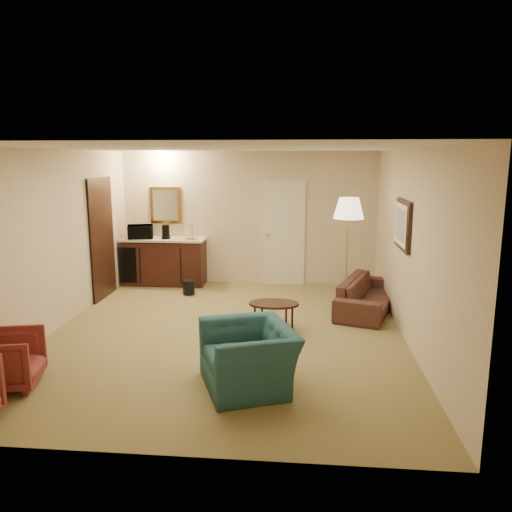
{
  "coord_description": "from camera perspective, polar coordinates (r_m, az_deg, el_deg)",
  "views": [
    {
      "loc": [
        1.06,
        -6.72,
        2.47
      ],
      "look_at": [
        0.38,
        0.5,
        1.04
      ],
      "focal_mm": 35.0,
      "sensor_mm": 36.0,
      "label": 1
    }
  ],
  "objects": [
    {
      "name": "sofa",
      "position": [
        8.36,
        12.71,
        -3.75
      ],
      "size": [
        1.1,
        1.92,
        0.72
      ],
      "primitive_type": "imported",
      "rotation": [
        0.0,
        0.0,
        1.25
      ],
      "color": "black",
      "rests_on": "ground"
    },
    {
      "name": "coffee_maker",
      "position": [
        9.86,
        -10.27,
        2.72
      ],
      "size": [
        0.19,
        0.19,
        0.27
      ],
      "primitive_type": "cylinder",
      "rotation": [
        0.0,
        0.0,
        -0.35
      ],
      "color": "black",
      "rests_on": "wetbar_cabinet"
    },
    {
      "name": "waste_bin",
      "position": [
        9.26,
        -7.69,
        -3.57
      ],
      "size": [
        0.22,
        0.22,
        0.27
      ],
      "primitive_type": "cylinder",
      "rotation": [
        0.0,
        0.0,
        -0.01
      ],
      "color": "black",
      "rests_on": "ground"
    },
    {
      "name": "ground",
      "position": [
        7.23,
        -3.42,
        -8.84
      ],
      "size": [
        6.0,
        6.0,
        0.0
      ],
      "primitive_type": "plane",
      "color": "olive",
      "rests_on": "ground"
    },
    {
      "name": "rose_chair_near",
      "position": [
        6.16,
        -26.56,
        -10.32
      ],
      "size": [
        0.76,
        0.79,
        0.68
      ],
      "primitive_type": "imported",
      "rotation": [
        0.0,
        0.0,
        1.81
      ],
      "color": "brown",
      "rests_on": "ground"
    },
    {
      "name": "floor_lamp",
      "position": [
        8.3,
        10.37,
        0.25
      ],
      "size": [
        0.64,
        0.64,
        1.86
      ],
      "primitive_type": "cube",
      "rotation": [
        0.0,
        0.0,
        0.37
      ],
      "color": "gold",
      "rests_on": "ground"
    },
    {
      "name": "wetbar_cabinet",
      "position": [
        10.02,
        -10.44,
        -0.61
      ],
      "size": [
        1.64,
        0.58,
        0.92
      ],
      "primitive_type": "cube",
      "color": "black",
      "rests_on": "ground"
    },
    {
      "name": "teal_armchair",
      "position": [
        5.5,
        -0.86,
        -10.32
      ],
      "size": [
        1.02,
        1.23,
        0.92
      ],
      "primitive_type": "imported",
      "rotation": [
        0.0,
        0.0,
        -1.2
      ],
      "color": "#215352",
      "rests_on": "ground"
    },
    {
      "name": "coffee_table",
      "position": [
        7.3,
        2.04,
        -6.91
      ],
      "size": [
        0.84,
        0.67,
        0.42
      ],
      "primitive_type": "cube",
      "rotation": [
        0.0,
        0.0,
        -0.28
      ],
      "color": "black",
      "rests_on": "ground"
    },
    {
      "name": "microwave",
      "position": [
        10.0,
        -13.07,
        2.89
      ],
      "size": [
        0.53,
        0.38,
        0.33
      ],
      "primitive_type": "imported",
      "rotation": [
        0.0,
        0.0,
        0.27
      ],
      "color": "black",
      "rests_on": "wetbar_cabinet"
    },
    {
      "name": "room_walls",
      "position": [
        7.61,
        -3.41,
        5.45
      ],
      "size": [
        5.02,
        6.01,
        2.61
      ],
      "color": "beige",
      "rests_on": "ground"
    }
  ]
}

